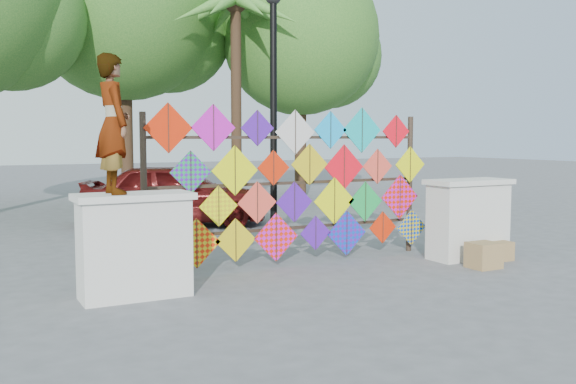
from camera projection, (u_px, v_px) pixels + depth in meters
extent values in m
plane|color=slate|center=(317.00, 272.00, 9.28)|extent=(80.00, 80.00, 0.00)
cube|color=silver|center=(135.00, 249.00, 7.79)|extent=(1.30, 0.55, 1.20)
cube|color=silver|center=(134.00, 196.00, 7.73)|extent=(1.40, 0.65, 0.08)
cube|color=silver|center=(468.00, 221.00, 10.31)|extent=(1.30, 0.55, 1.20)
cube|color=silver|center=(469.00, 182.00, 10.26)|extent=(1.40, 0.65, 0.08)
cylinder|color=#30231A|center=(144.00, 196.00, 8.81)|extent=(0.09, 0.09, 2.30)
cylinder|color=#30231A|center=(410.00, 184.00, 10.96)|extent=(0.09, 0.09, 2.30)
cube|color=#30231A|center=(291.00, 228.00, 9.93)|extent=(4.60, 0.04, 0.04)
cube|color=#30231A|center=(291.00, 183.00, 9.87)|extent=(4.60, 0.04, 0.04)
cube|color=#30231A|center=(291.00, 137.00, 9.81)|extent=(4.60, 0.04, 0.04)
cube|color=red|center=(168.00, 128.00, 8.83)|extent=(0.70, 0.01, 0.70)
cube|color=#30231A|center=(169.00, 128.00, 8.82)|extent=(0.01, 0.01, 0.69)
cube|color=#D313BE|center=(213.00, 128.00, 9.14)|extent=(0.68, 0.01, 0.68)
cube|color=#30231A|center=(214.00, 128.00, 9.13)|extent=(0.01, 0.01, 0.66)
cube|color=#4C15A4|center=(257.00, 128.00, 9.47)|extent=(0.54, 0.01, 0.54)
cube|color=#30231A|center=(258.00, 128.00, 9.46)|extent=(0.01, 0.01, 0.53)
cube|color=silver|center=(295.00, 132.00, 9.77)|extent=(0.68, 0.01, 0.68)
cube|color=#30231A|center=(296.00, 132.00, 9.76)|extent=(0.01, 0.01, 0.67)
cube|color=#0BA9F9|center=(330.00, 130.00, 10.06)|extent=(0.59, 0.01, 0.59)
cube|color=#30231A|center=(331.00, 130.00, 10.05)|extent=(0.01, 0.01, 0.58)
cube|color=#0BB1B6|center=(362.00, 130.00, 10.34)|extent=(0.73, 0.01, 0.73)
cube|color=#30231A|center=(362.00, 130.00, 10.33)|extent=(0.01, 0.01, 0.72)
cube|color=#FD0B1B|center=(396.00, 131.00, 10.66)|extent=(0.55, 0.01, 0.55)
cube|color=#30231A|center=(396.00, 131.00, 10.65)|extent=(0.01, 0.01, 0.54)
cube|color=#4C15A4|center=(191.00, 172.00, 8.99)|extent=(0.61, 0.01, 0.61)
cube|color=#30231A|center=(191.00, 172.00, 8.98)|extent=(0.01, 0.01, 0.60)
cube|color=#E9EF09|center=(235.00, 171.00, 9.31)|extent=(0.73, 0.01, 0.73)
cube|color=#30231A|center=(235.00, 171.00, 9.30)|extent=(0.01, 0.01, 0.72)
cube|color=red|center=(273.00, 168.00, 9.60)|extent=(0.53, 0.01, 0.53)
cube|color=#30231A|center=(274.00, 168.00, 9.59)|extent=(0.01, 0.01, 0.52)
cube|color=gold|center=(310.00, 164.00, 9.89)|extent=(0.64, 0.01, 0.64)
cube|color=#30231A|center=(310.00, 164.00, 9.88)|extent=(0.01, 0.01, 0.63)
cube|color=#FD0B1B|center=(344.00, 167.00, 10.19)|extent=(0.73, 0.01, 0.73)
cube|color=#30231A|center=(344.00, 167.00, 10.18)|extent=(0.01, 0.01, 0.71)
cube|color=#F24834|center=(377.00, 166.00, 10.49)|extent=(0.58, 0.01, 0.58)
cube|color=#30231A|center=(378.00, 166.00, 10.48)|extent=(0.01, 0.01, 0.57)
cube|color=#E9EF09|center=(410.00, 165.00, 10.80)|extent=(0.61, 0.01, 0.61)
cube|color=#30231A|center=(410.00, 165.00, 10.79)|extent=(0.01, 0.01, 0.60)
cube|color=#D313BE|center=(170.00, 210.00, 8.86)|extent=(0.56, 0.01, 0.56)
cube|color=#30231A|center=(171.00, 210.00, 8.84)|extent=(0.01, 0.01, 0.55)
cube|color=#E9EF09|center=(219.00, 206.00, 9.19)|extent=(0.59, 0.01, 0.59)
cube|color=#30231A|center=(219.00, 206.00, 9.18)|extent=(0.01, 0.01, 0.58)
cube|color=#F24834|center=(257.00, 202.00, 9.47)|extent=(0.63, 0.01, 0.63)
cube|color=#30231A|center=(258.00, 203.00, 9.46)|extent=(0.01, 0.01, 0.62)
cube|color=#4C15A4|center=(294.00, 202.00, 9.77)|extent=(0.62, 0.01, 0.62)
cube|color=#30231A|center=(295.00, 202.00, 9.76)|extent=(0.01, 0.01, 0.61)
cube|color=#E9EF09|center=(334.00, 201.00, 10.10)|extent=(0.75, 0.01, 0.75)
cube|color=#30231A|center=(335.00, 201.00, 10.09)|extent=(0.01, 0.01, 0.73)
cube|color=green|center=(365.00, 202.00, 10.38)|extent=(0.65, 0.01, 0.65)
cube|color=#30231A|center=(366.00, 202.00, 10.37)|extent=(0.01, 0.01, 0.64)
cube|color=#D313BE|center=(400.00, 197.00, 10.70)|extent=(0.75, 0.01, 0.75)
cube|color=#30231A|center=(400.00, 197.00, 10.69)|extent=(0.01, 0.01, 0.74)
cube|color=red|center=(197.00, 243.00, 9.03)|extent=(0.72, 0.01, 0.72)
cube|color=#30231A|center=(197.00, 244.00, 9.02)|extent=(0.01, 0.01, 0.71)
cube|color=gold|center=(236.00, 240.00, 9.31)|extent=(0.64, 0.01, 0.64)
cube|color=#30231A|center=(236.00, 240.00, 9.30)|extent=(0.01, 0.01, 0.63)
cube|color=red|center=(276.00, 237.00, 9.62)|extent=(0.74, 0.01, 0.74)
cube|color=#30231A|center=(276.00, 237.00, 9.61)|extent=(0.01, 0.01, 0.73)
cube|color=#4C15A4|center=(316.00, 233.00, 9.94)|extent=(0.54, 0.01, 0.54)
cube|color=#30231A|center=(316.00, 233.00, 9.93)|extent=(0.01, 0.01, 0.53)
cube|color=#4C15A4|center=(347.00, 233.00, 10.21)|extent=(0.73, 0.01, 0.73)
cube|color=#30231A|center=(347.00, 233.00, 10.20)|extent=(0.01, 0.01, 0.71)
cube|color=red|center=(383.00, 227.00, 10.54)|extent=(0.53, 0.01, 0.53)
cube|color=#30231A|center=(383.00, 228.00, 10.53)|extent=(0.01, 0.01, 0.52)
cube|color=#083CC7|center=(411.00, 227.00, 10.82)|extent=(0.61, 0.01, 0.61)
cube|color=#30231A|center=(412.00, 227.00, 10.81)|extent=(0.01, 0.01, 0.60)
sphere|color=#1E571B|center=(10.00, 16.00, 15.55)|extent=(3.64, 3.64, 3.64)
cylinder|color=#3F271B|center=(127.00, 133.00, 18.78)|extent=(0.36, 0.36, 4.12)
sphere|color=#1E571B|center=(124.00, 3.00, 18.46)|extent=(5.60, 5.60, 5.60)
sphere|color=#1E571B|center=(168.00, 28.00, 19.42)|extent=(3.92, 3.92, 3.92)
cylinder|color=#3F271B|center=(300.00, 142.00, 19.82)|extent=(0.36, 0.36, 3.58)
sphere|color=#1E571B|center=(301.00, 36.00, 19.54)|extent=(4.80, 4.80, 4.80)
sphere|color=#1E571B|center=(329.00, 56.00, 20.41)|extent=(3.36, 3.36, 3.36)
sphere|color=#1E571B|center=(276.00, 16.00, 18.88)|extent=(3.12, 3.12, 3.12)
cylinder|color=#3F271B|center=(236.00, 107.00, 17.11)|extent=(0.28, 0.28, 5.50)
sphere|color=#3F271B|center=(235.00, 2.00, 16.87)|extent=(0.60, 0.60, 0.60)
cone|color=#2F7B29|center=(266.00, 15.00, 17.31)|extent=(1.82, 0.44, 1.16)
cone|color=#2F7B29|center=(248.00, 18.00, 17.75)|extent=(1.60, 1.60, 1.16)
cone|color=#2F7B29|center=(223.00, 17.00, 17.69)|extent=(0.44, 1.82, 1.16)
cone|color=#2F7B29|center=(204.00, 14.00, 17.16)|extent=(1.60, 1.60, 1.16)
cone|color=#2F7B29|center=(203.00, 8.00, 16.47)|extent=(1.82, 0.44, 1.16)
cone|color=#2F7B29|center=(222.00, 5.00, 16.04)|extent=(1.60, 1.60, 1.16)
cone|color=#2F7B29|center=(250.00, 5.00, 16.10)|extent=(0.44, 1.82, 1.16)
cone|color=#2F7B29|center=(268.00, 10.00, 16.63)|extent=(1.60, 1.60, 1.16)
imported|color=#99999E|center=(113.00, 124.00, 7.55)|extent=(0.43, 0.63, 1.65)
imported|color=#4D0D0D|center=(176.00, 194.00, 14.21)|extent=(4.40, 3.19, 1.39)
cylinder|color=black|center=(274.00, 129.00, 11.00)|extent=(0.12, 0.12, 4.20)
cube|color=#A18A4E|center=(484.00, 255.00, 9.57)|extent=(0.43, 0.39, 0.39)
cube|color=#A18A4E|center=(499.00, 251.00, 10.19)|extent=(0.36, 0.33, 0.30)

